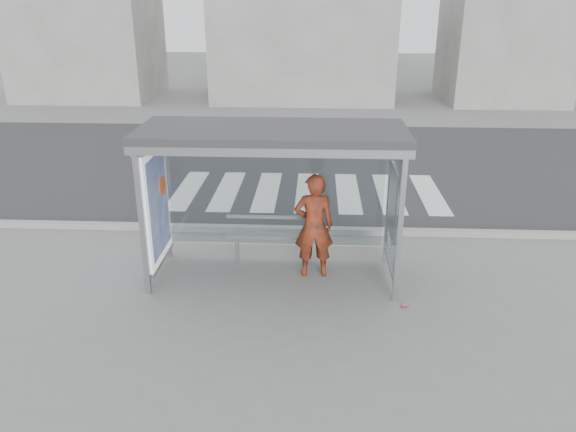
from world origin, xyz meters
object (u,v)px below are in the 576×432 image
object	(u,v)px
bench	(273,235)
soda_can	(405,306)
bus_shelter	(250,165)
person	(314,226)

from	to	relation	value
bench	soda_can	world-z (taller)	bench
bus_shelter	person	xyz separation A→B (m)	(1.05, 0.04, -1.06)
bus_shelter	soda_can	distance (m)	3.33
person	bench	xyz separation A→B (m)	(-0.73, 0.48, -0.40)
person	bench	size ratio (longest dim) A/B	1.09
soda_can	bus_shelter	bearing A→B (deg)	158.31
soda_can	bench	bearing A→B (deg)	145.15
bus_shelter	bench	world-z (taller)	bus_shelter
person	soda_can	distance (m)	1.99
bus_shelter	soda_can	xyz separation A→B (m)	(2.50, -0.99, -1.95)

